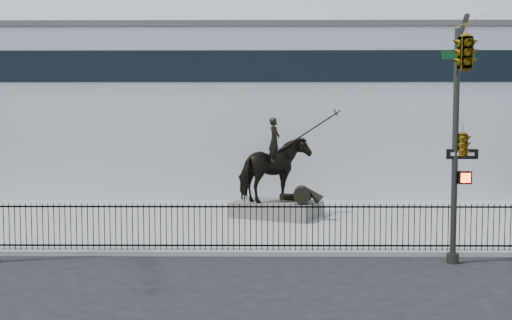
{
  "coord_description": "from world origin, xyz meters",
  "views": [
    {
      "loc": [
        1.2,
        -17.64,
        4.37
      ],
      "look_at": [
        1.01,
        6.0,
        2.71
      ],
      "focal_mm": 42.0,
      "sensor_mm": 36.0,
      "label": 1
    }
  ],
  "objects": [
    {
      "name": "traffic_signal_right",
      "position": [
        6.47,
        -2.0,
        4.85
      ],
      "size": [
        2.17,
        6.86,
        7.0
      ],
      "color": "#252822",
      "rests_on": "ground"
    },
    {
      "name": "picket_fence",
      "position": [
        0.0,
        1.25,
        0.9
      ],
      "size": [
        22.1,
        0.1,
        1.5
      ],
      "color": "black",
      "rests_on": "plaza"
    },
    {
      "name": "equestrian_statue",
      "position": [
        1.94,
        7.76,
        2.17
      ],
      "size": [
        4.1,
        3.46,
        3.77
      ],
      "rotation": [
        0.0,
        0.0,
        -0.42
      ],
      "color": "black",
      "rests_on": "statue_plinth"
    },
    {
      "name": "ground",
      "position": [
        0.0,
        0.0,
        0.0
      ],
      "size": [
        120.0,
        120.0,
        0.0
      ],
      "primitive_type": "plane",
      "color": "black",
      "rests_on": "ground"
    },
    {
      "name": "statue_plinth",
      "position": [
        1.88,
        7.79,
        0.48
      ],
      "size": [
        4.14,
        3.59,
        0.65
      ],
      "primitive_type": "cube",
      "rotation": [
        0.0,
        0.0,
        -0.42
      ],
      "color": "#52504B",
      "rests_on": "plaza"
    },
    {
      "name": "plaza",
      "position": [
        0.0,
        7.0,
        0.07
      ],
      "size": [
        30.0,
        12.0,
        0.15
      ],
      "primitive_type": "cube",
      "color": "gray",
      "rests_on": "ground"
    },
    {
      "name": "building",
      "position": [
        0.0,
        20.0,
        4.5
      ],
      "size": [
        44.0,
        14.0,
        9.0
      ],
      "primitive_type": "cube",
      "color": "silver",
      "rests_on": "ground"
    }
  ]
}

